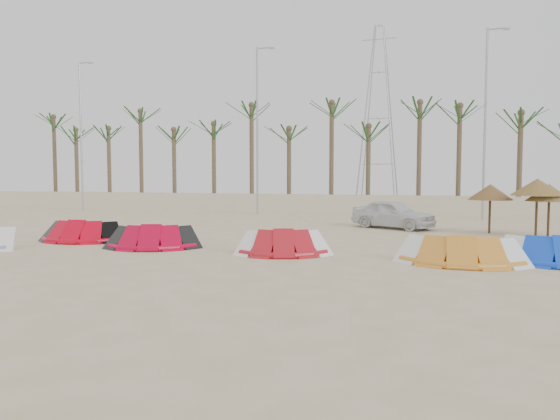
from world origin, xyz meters
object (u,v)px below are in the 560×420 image
(kite_red_right, at_px, (286,241))
(parasol_right, at_px, (549,193))
(kite_orange, at_px, (460,249))
(kite_red_left, at_px, (85,230))
(kite_red_mid, at_px, (157,236))
(parasol_left, at_px, (490,192))
(parasol_mid, at_px, (537,187))
(car, at_px, (393,214))

(kite_red_right, xyz_separation_m, parasol_right, (9.02, 7.36, 1.44))
(kite_red_right, height_order, kite_orange, same)
(kite_red_right, relative_size, parasol_right, 1.49)
(kite_red_left, bearing_deg, kite_red_right, -5.50)
(kite_red_mid, xyz_separation_m, kite_orange, (10.13, -0.15, 0.00))
(parasol_left, relative_size, parasol_mid, 0.90)
(kite_red_mid, bearing_deg, parasol_left, 35.65)
(kite_orange, bearing_deg, parasol_left, 79.62)
(parasol_mid, bearing_deg, car, 162.05)
(kite_orange, distance_m, parasol_right, 8.44)
(parasol_right, bearing_deg, kite_red_mid, -152.19)
(kite_red_right, xyz_separation_m, kite_orange, (5.32, -0.08, 0.00))
(kite_red_right, distance_m, parasol_mid, 11.45)
(parasol_left, distance_m, parasol_mid, 2.01)
(kite_orange, bearing_deg, kite_red_left, 176.28)
(kite_orange, bearing_deg, kite_red_mid, 179.15)
(kite_red_mid, relative_size, parasol_right, 1.60)
(kite_red_mid, distance_m, car, 11.86)
(parasol_right, bearing_deg, kite_orange, -116.42)
(parasol_left, bearing_deg, kite_red_mid, -144.35)
(parasol_mid, bearing_deg, kite_red_mid, -151.30)
(parasol_mid, height_order, parasol_right, parasol_mid)
(kite_red_left, distance_m, kite_orange, 13.83)
(kite_orange, height_order, parasol_mid, parasol_mid)
(kite_red_right, bearing_deg, parasol_right, 39.22)
(kite_red_mid, bearing_deg, parasol_right, 27.81)
(parasol_left, bearing_deg, parasol_right, -27.11)
(parasol_mid, relative_size, parasol_right, 1.10)
(car, bearing_deg, parasol_mid, -81.62)
(kite_red_mid, xyz_separation_m, kite_red_right, (4.80, -0.07, -0.00))
(parasol_left, bearing_deg, parasol_mid, -32.16)
(kite_orange, height_order, parasol_left, parasol_left)
(parasol_mid, relative_size, car, 0.60)
(kite_red_left, relative_size, kite_orange, 0.97)
(parasol_left, relative_size, car, 0.53)
(kite_red_left, height_order, parasol_right, parasol_right)
(kite_red_left, distance_m, parasol_left, 17.22)
(kite_orange, xyz_separation_m, parasol_right, (3.70, 7.44, 1.44))
(kite_red_mid, bearing_deg, kite_red_left, 168.50)
(kite_red_right, relative_size, car, 0.81)
(parasol_left, xyz_separation_m, parasol_right, (2.14, -1.09, 0.02))
(parasol_left, bearing_deg, kite_red_right, -129.16)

